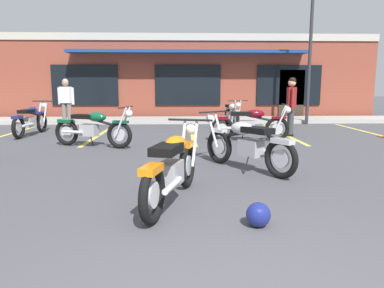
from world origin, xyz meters
name	(u,v)px	position (x,y,z in m)	size (l,w,h in m)	color
ground_plane	(203,174)	(0.00, 4.11, 0.00)	(80.00, 80.00, 0.00)	#47474C
sidewalk_kerb	(189,120)	(0.00, 12.79, 0.07)	(22.00, 1.80, 0.14)	#A8A59E
brick_storefront_building	(187,78)	(0.00, 16.69, 1.81)	(16.35, 6.34, 3.60)	brown
painted_stall_lines	(192,133)	(0.00, 9.19, 0.00)	(11.11, 4.80, 0.01)	#DBCC4C
motorcycle_foreground_classic	(173,166)	(-0.47, 2.68, 0.46)	(0.90, 2.06, 0.98)	black
motorcycle_red_sportbike	(31,120)	(-4.72, 8.99, 0.46)	(0.66, 2.11, 0.98)	black
motorcycle_black_cruiser	(247,144)	(0.77, 4.39, 0.46)	(1.45, 1.81, 0.98)	black
motorcycle_silver_naked	(93,128)	(-2.43, 6.87, 0.46)	(2.03, 1.02, 0.98)	black
motorcycle_blue_standard	(232,114)	(1.45, 10.84, 0.46)	(0.66, 2.11, 0.98)	black
motorcycle_green_cafe_racer	(250,124)	(1.48, 7.65, 0.46)	(2.11, 0.66, 0.98)	black
person_in_black_shirt	(66,100)	(-4.32, 11.11, 0.95)	(0.61, 0.33, 1.68)	black
person_in_shorts_foreground	(291,103)	(2.82, 8.59, 0.95)	(0.31, 0.61, 1.68)	black
helmet_on_pavement	(258,215)	(0.43, 1.85, 0.13)	(0.26, 0.26, 0.26)	navy
parking_lot_lamp_post	(312,28)	(4.40, 11.58, 3.48)	(0.24, 0.76, 5.44)	#2D2D33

